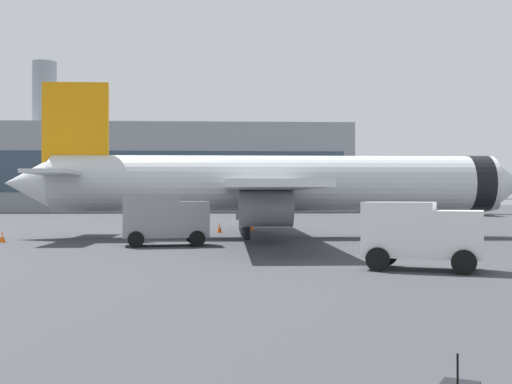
# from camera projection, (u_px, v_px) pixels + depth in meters

# --- Properties ---
(airplane_at_gate) EXTENTS (35.61, 32.01, 10.50)m
(airplane_at_gate) POSITION_uv_depth(u_px,v_px,m) (272.00, 184.00, 43.09)
(airplane_at_gate) COLOR silver
(airplane_at_gate) RESTS_ON ground
(airplane_taxiing) EXTENTS (22.91, 25.27, 7.43)m
(airplane_taxiing) POSITION_uv_depth(u_px,v_px,m) (469.00, 198.00, 99.39)
(airplane_taxiing) COLOR silver
(airplane_taxiing) RESTS_ON ground
(service_truck) EXTENTS (5.07, 3.11, 2.90)m
(service_truck) POSITION_uv_depth(u_px,v_px,m) (165.00, 218.00, 35.99)
(service_truck) COLOR gray
(service_truck) RESTS_ON ground
(cargo_van) EXTENTS (4.83, 3.69, 2.60)m
(cargo_van) POSITION_uv_depth(u_px,v_px,m) (421.00, 232.00, 24.14)
(cargo_van) COLOR white
(cargo_van) RESTS_ON ground
(safety_cone_near) EXTENTS (0.44, 0.44, 0.78)m
(safety_cone_near) POSITION_uv_depth(u_px,v_px,m) (219.00, 227.00, 49.20)
(safety_cone_near) COLOR #F2590C
(safety_cone_near) RESTS_ON ground
(safety_cone_mid) EXTENTS (0.44, 0.44, 0.66)m
(safety_cone_mid) POSITION_uv_depth(u_px,v_px,m) (2.00, 237.00, 38.54)
(safety_cone_mid) COLOR #F2590C
(safety_cone_mid) RESTS_ON ground
(safety_cone_far) EXTENTS (0.44, 0.44, 0.65)m
(safety_cone_far) POSITION_uv_depth(u_px,v_px,m) (251.00, 226.00, 52.72)
(safety_cone_far) COLOR #F2590C
(safety_cone_far) RESTS_ON ground
(safety_cone_outer) EXTENTS (0.44, 0.44, 0.72)m
(safety_cone_outer) POSITION_uv_depth(u_px,v_px,m) (174.00, 228.00, 49.20)
(safety_cone_outer) COLOR #F2590C
(safety_cone_outer) RESTS_ON ground
(terminal_building) EXTENTS (82.59, 17.35, 27.96)m
(terminal_building) POSITION_uv_depth(u_px,v_px,m) (127.00, 168.00, 118.34)
(terminal_building) COLOR gray
(terminal_building) RESTS_ON ground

